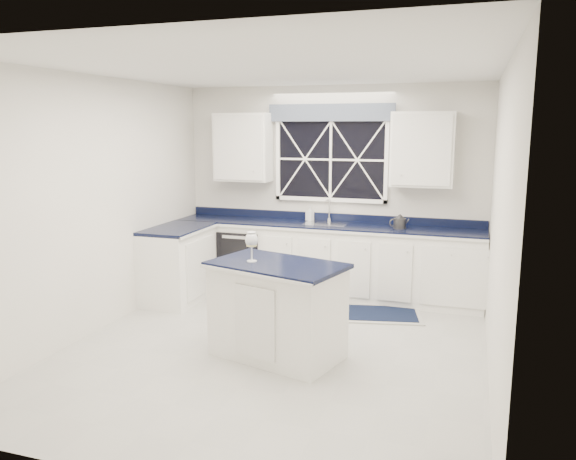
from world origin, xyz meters
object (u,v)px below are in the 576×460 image
(dishwasher, at_px, (246,258))
(island, at_px, (277,310))
(faucet, at_px, (329,210))
(soap_bottle, at_px, (310,213))
(kettle, at_px, (400,222))
(wine_glass, at_px, (252,241))

(dishwasher, distance_m, island, 2.39)
(faucet, relative_size, island, 0.22)
(faucet, distance_m, soap_bottle, 0.28)
(island, xyz_separation_m, kettle, (0.87, 2.06, 0.56))
(dishwasher, xyz_separation_m, kettle, (2.05, -0.03, 0.61))
(faucet, bearing_deg, dishwasher, -169.98)
(soap_bottle, bearing_deg, dishwasher, -165.19)
(kettle, bearing_deg, dishwasher, 154.18)
(faucet, relative_size, soap_bottle, 1.61)
(wine_glass, relative_size, soap_bottle, 1.52)
(dishwasher, height_order, kettle, kettle)
(faucet, bearing_deg, kettle, -13.26)
(island, relative_size, soap_bottle, 7.36)
(soap_bottle, bearing_deg, island, -81.49)
(faucet, relative_size, wine_glass, 1.06)
(wine_glass, bearing_deg, faucet, 85.81)
(island, distance_m, soap_bottle, 2.40)
(dishwasher, relative_size, kettle, 3.44)
(soap_bottle, bearing_deg, kettle, -11.57)
(faucet, xyz_separation_m, soap_bottle, (-0.27, 0.03, -0.06))
(island, height_order, soap_bottle, soap_bottle)
(island, xyz_separation_m, soap_bottle, (-0.34, 2.30, 0.57))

